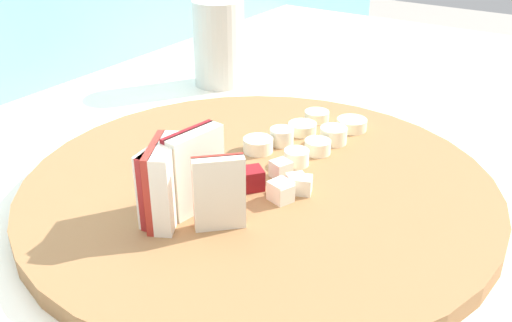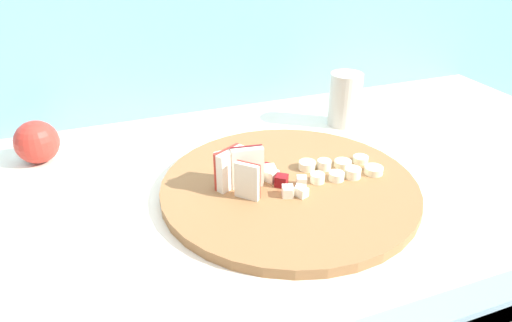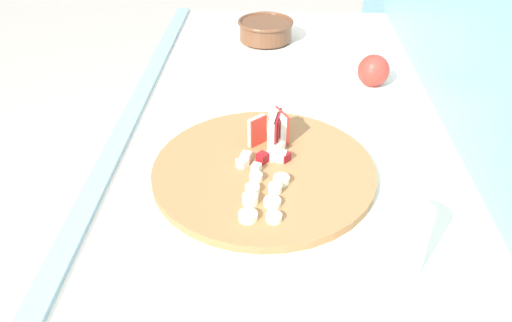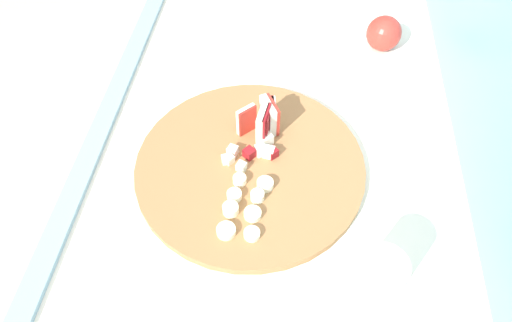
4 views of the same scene
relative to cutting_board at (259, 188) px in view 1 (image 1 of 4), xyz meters
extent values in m
cylinder|color=olive|center=(0.00, 0.00, 0.00)|extent=(0.40, 0.40, 0.02)
cube|color=#B22D23|center=(-0.07, -0.01, 0.04)|extent=(0.03, 0.03, 0.06)
cube|color=#EFE5CC|center=(-0.08, -0.02, 0.04)|extent=(0.03, 0.03, 0.06)
cube|color=maroon|center=(-0.06, 0.02, 0.04)|extent=(0.05, 0.01, 0.06)
cube|color=#EFE5CC|center=(-0.06, 0.01, 0.04)|extent=(0.05, 0.02, 0.06)
cube|color=maroon|center=(-0.07, 0.02, 0.04)|extent=(0.04, 0.01, 0.06)
cube|color=beige|center=(-0.07, 0.02, 0.04)|extent=(0.04, 0.02, 0.06)
cube|color=#A32323|center=(-0.09, 0.03, 0.04)|extent=(0.04, 0.01, 0.06)
cube|color=white|center=(-0.09, 0.03, 0.04)|extent=(0.04, 0.02, 0.06)
cube|color=#B22D23|center=(-0.09, 0.03, 0.04)|extent=(0.05, 0.03, 0.06)
cube|color=white|center=(-0.09, 0.02, 0.04)|extent=(0.05, 0.04, 0.06)
cube|color=beige|center=(-0.02, -0.03, 0.02)|extent=(0.02, 0.02, 0.01)
cube|color=beige|center=(0.01, -0.01, 0.02)|extent=(0.02, 0.02, 0.01)
cube|color=#EFE5CC|center=(-0.02, 0.03, 0.02)|extent=(0.02, 0.02, 0.02)
cube|color=white|center=(-0.02, -0.03, 0.02)|extent=(0.02, 0.02, 0.02)
cube|color=#EFE5CC|center=(-0.02, 0.02, 0.02)|extent=(0.02, 0.02, 0.02)
cube|color=maroon|center=(-0.02, 0.04, 0.02)|extent=(0.02, 0.02, 0.02)
cube|color=maroon|center=(-0.01, 0.00, 0.02)|extent=(0.02, 0.02, 0.02)
cube|color=#EFE5CC|center=(-0.05, 0.02, 0.02)|extent=(0.03, 0.03, 0.02)
cube|color=#EFE5CC|center=(0.00, -0.04, 0.02)|extent=(0.02, 0.02, 0.01)
cube|color=#EFE5CC|center=(0.00, -0.04, 0.01)|extent=(0.02, 0.02, 0.01)
cylinder|color=white|center=(0.04, -0.01, 0.01)|extent=(0.02, 0.02, 0.01)
cylinder|color=#F4EAC6|center=(0.07, -0.02, 0.01)|extent=(0.02, 0.02, 0.01)
cylinder|color=#F4EAC6|center=(0.10, -0.02, 0.02)|extent=(0.03, 0.03, 0.02)
cylinder|color=beige|center=(0.14, -0.02, 0.01)|extent=(0.03, 0.03, 0.01)
cylinder|color=#F4EAC6|center=(0.05, 0.03, 0.01)|extent=(0.03, 0.03, 0.01)
cylinder|color=white|center=(0.07, 0.02, 0.02)|extent=(0.02, 0.02, 0.02)
cylinder|color=beige|center=(0.10, 0.02, 0.01)|extent=(0.03, 0.03, 0.01)
cylinder|color=beige|center=(0.14, 0.02, 0.01)|extent=(0.03, 0.03, 0.01)
cylinder|color=beige|center=(0.21, 0.20, 0.05)|extent=(0.06, 0.06, 0.11)
camera|label=1|loc=(-0.36, -0.23, 0.24)|focal=40.66mm
camera|label=2|loc=(-0.27, -0.56, 0.38)|focal=32.82mm
camera|label=3|loc=(0.70, 0.02, 0.52)|focal=34.55mm
camera|label=4|loc=(0.48, 0.06, 0.63)|focal=32.13mm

